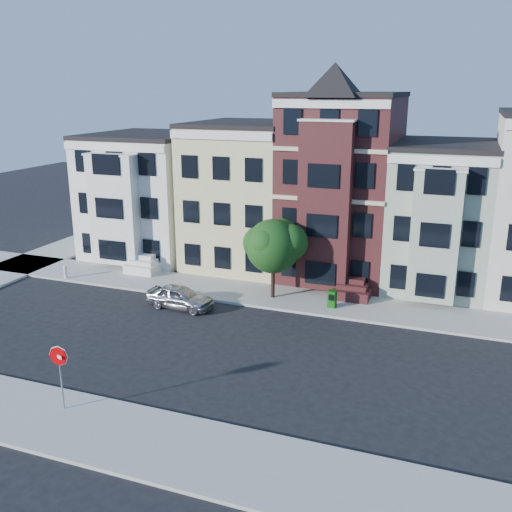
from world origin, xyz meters
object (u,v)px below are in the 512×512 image
at_px(newspaper_box, 332,299).
at_px(stop_sign, 61,374).
at_px(parked_car, 180,297).
at_px(fire_hydrant, 66,273).
at_px(street_tree, 273,250).

relative_size(newspaper_box, stop_sign, 0.33).
relative_size(parked_car, fire_hydrant, 5.63).
distance_m(street_tree, parked_car, 6.23).
distance_m(newspaper_box, fire_hydrant, 18.20).
height_order(newspaper_box, fire_hydrant, newspaper_box).
distance_m(parked_car, stop_sign, 11.83).
height_order(parked_car, newspaper_box, parked_car).
bearing_deg(parked_car, newspaper_box, -67.26).
bearing_deg(newspaper_box, street_tree, 179.70).
bearing_deg(stop_sign, street_tree, 94.41).
xyz_separation_m(fire_hydrant, stop_sign, (10.63, -13.61, 1.19)).
distance_m(street_tree, stop_sign, 15.56).
bearing_deg(stop_sign, parked_car, 112.94).
bearing_deg(newspaper_box, parked_car, -155.65).
xyz_separation_m(newspaper_box, stop_sign, (-7.53, -14.65, 1.04)).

